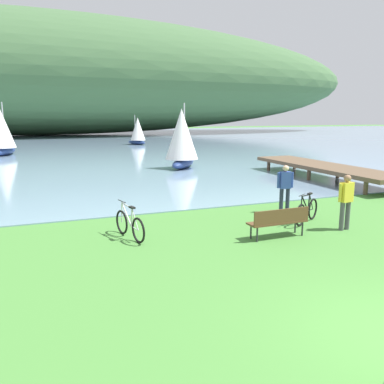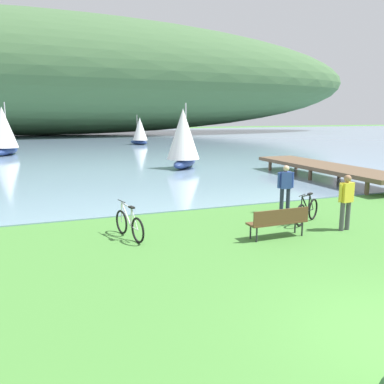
{
  "view_description": "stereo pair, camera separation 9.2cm",
  "coord_description": "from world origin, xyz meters",
  "px_view_note": "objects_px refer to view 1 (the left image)",
  "views": [
    {
      "loc": [
        -5.41,
        -4.04,
        3.5
      ],
      "look_at": [
        -0.76,
        7.97,
        1.0
      ],
      "focal_mm": 37.7,
      "sensor_mm": 36.0,
      "label": 1
    },
    {
      "loc": [
        -5.33,
        -4.07,
        3.5
      ],
      "look_at": [
        -0.76,
        7.97,
        1.0
      ],
      "focal_mm": 37.7,
      "sensor_mm": 36.0,
      "label": 2
    }
  ],
  "objects_px": {
    "bicycle_beside_path": "(130,225)",
    "sailboat_nearest_to_shore": "(182,138)",
    "person_on_the_grass": "(346,199)",
    "sailboat_mid_bay": "(1,131)",
    "park_bench_near_camera": "(279,220)",
    "person_at_shoreline": "(285,186)",
    "bicycle_leaning_near_bench": "(307,211)",
    "sailboat_toward_hillside": "(138,131)"
  },
  "relations": [
    {
      "from": "park_bench_near_camera",
      "to": "person_at_shoreline",
      "type": "distance_m",
      "value": 3.23
    },
    {
      "from": "bicycle_beside_path",
      "to": "sailboat_toward_hillside",
      "type": "distance_m",
      "value": 35.68
    },
    {
      "from": "bicycle_beside_path",
      "to": "sailboat_mid_bay",
      "type": "xyz_separation_m",
      "value": [
        -4.96,
        26.54,
        1.74
      ]
    },
    {
      "from": "park_bench_near_camera",
      "to": "bicycle_leaning_near_bench",
      "type": "bearing_deg",
      "value": 31.28
    },
    {
      "from": "bicycle_leaning_near_bench",
      "to": "sailboat_mid_bay",
      "type": "relative_size",
      "value": 0.35
    },
    {
      "from": "person_on_the_grass",
      "to": "sailboat_toward_hillside",
      "type": "bearing_deg",
      "value": 86.34
    },
    {
      "from": "park_bench_near_camera",
      "to": "sailboat_toward_hillside",
      "type": "height_order",
      "value": "sailboat_toward_hillside"
    },
    {
      "from": "sailboat_toward_hillside",
      "to": "bicycle_beside_path",
      "type": "bearing_deg",
      "value": -104.02
    },
    {
      "from": "bicycle_beside_path",
      "to": "sailboat_mid_bay",
      "type": "relative_size",
      "value": 0.39
    },
    {
      "from": "park_bench_near_camera",
      "to": "bicycle_beside_path",
      "type": "distance_m",
      "value": 4.26
    },
    {
      "from": "bicycle_leaning_near_bench",
      "to": "sailboat_nearest_to_shore",
      "type": "distance_m",
      "value": 13.91
    },
    {
      "from": "park_bench_near_camera",
      "to": "sailboat_mid_bay",
      "type": "relative_size",
      "value": 0.41
    },
    {
      "from": "person_on_the_grass",
      "to": "park_bench_near_camera",
      "type": "bearing_deg",
      "value": 179.58
    },
    {
      "from": "sailboat_nearest_to_shore",
      "to": "sailboat_toward_hillside",
      "type": "relative_size",
      "value": 1.24
    },
    {
      "from": "park_bench_near_camera",
      "to": "bicycle_leaning_near_bench",
      "type": "distance_m",
      "value": 2.07
    },
    {
      "from": "bicycle_beside_path",
      "to": "person_on_the_grass",
      "type": "xyz_separation_m",
      "value": [
        6.33,
        -1.52,
        0.58
      ]
    },
    {
      "from": "bicycle_leaning_near_bench",
      "to": "sailboat_mid_bay",
      "type": "xyz_separation_m",
      "value": [
        -10.72,
        26.97,
        1.74
      ]
    },
    {
      "from": "sailboat_nearest_to_shore",
      "to": "person_on_the_grass",
      "type": "bearing_deg",
      "value": -90.23
    },
    {
      "from": "person_on_the_grass",
      "to": "sailboat_mid_bay",
      "type": "relative_size",
      "value": 0.38
    },
    {
      "from": "sailboat_nearest_to_shore",
      "to": "sailboat_toward_hillside",
      "type": "xyz_separation_m",
      "value": [
        2.25,
        21.23,
        -0.38
      ]
    },
    {
      "from": "sailboat_mid_bay",
      "to": "sailboat_nearest_to_shore",
      "type": "bearing_deg",
      "value": -49.24
    },
    {
      "from": "park_bench_near_camera",
      "to": "person_at_shoreline",
      "type": "relative_size",
      "value": 1.06
    },
    {
      "from": "person_at_shoreline",
      "to": "sailboat_nearest_to_shore",
      "type": "relative_size",
      "value": 0.41
    },
    {
      "from": "park_bench_near_camera",
      "to": "sailboat_mid_bay",
      "type": "xyz_separation_m",
      "value": [
        -8.95,
        28.04,
        1.61
      ]
    },
    {
      "from": "park_bench_near_camera",
      "to": "bicycle_leaning_near_bench",
      "type": "height_order",
      "value": "bicycle_leaning_near_bench"
    },
    {
      "from": "bicycle_beside_path",
      "to": "sailboat_nearest_to_shore",
      "type": "height_order",
      "value": "sailboat_nearest_to_shore"
    },
    {
      "from": "person_at_shoreline",
      "to": "sailboat_toward_hillside",
      "type": "relative_size",
      "value": 0.51
    },
    {
      "from": "bicycle_leaning_near_bench",
      "to": "bicycle_beside_path",
      "type": "relative_size",
      "value": 0.89
    },
    {
      "from": "bicycle_beside_path",
      "to": "sailboat_nearest_to_shore",
      "type": "distance_m",
      "value": 14.9
    },
    {
      "from": "person_on_the_grass",
      "to": "sailboat_nearest_to_shore",
      "type": "bearing_deg",
      "value": 89.77
    },
    {
      "from": "person_on_the_grass",
      "to": "sailboat_toward_hillside",
      "type": "distance_m",
      "value": 36.2
    },
    {
      "from": "park_bench_near_camera",
      "to": "person_on_the_grass",
      "type": "height_order",
      "value": "person_on_the_grass"
    },
    {
      "from": "sailboat_mid_bay",
      "to": "sailboat_toward_hillside",
      "type": "distance_m",
      "value": 15.82
    },
    {
      "from": "sailboat_nearest_to_shore",
      "to": "sailboat_mid_bay",
      "type": "relative_size",
      "value": 0.93
    },
    {
      "from": "park_bench_near_camera",
      "to": "sailboat_toward_hillside",
      "type": "distance_m",
      "value": 36.42
    },
    {
      "from": "park_bench_near_camera",
      "to": "sailboat_toward_hillside",
      "type": "relative_size",
      "value": 0.54
    },
    {
      "from": "park_bench_near_camera",
      "to": "sailboat_mid_bay",
      "type": "distance_m",
      "value": 29.48
    },
    {
      "from": "sailboat_nearest_to_shore",
      "to": "sailboat_mid_bay",
      "type": "bearing_deg",
      "value": 130.76
    },
    {
      "from": "person_on_the_grass",
      "to": "person_at_shoreline",
      "type": "bearing_deg",
      "value": 99.62
    },
    {
      "from": "bicycle_beside_path",
      "to": "person_on_the_grass",
      "type": "relative_size",
      "value": 1.01
    },
    {
      "from": "bicycle_leaning_near_bench",
      "to": "person_at_shoreline",
      "type": "bearing_deg",
      "value": 84.62
    },
    {
      "from": "person_on_the_grass",
      "to": "sailboat_mid_bay",
      "type": "height_order",
      "value": "sailboat_mid_bay"
    }
  ]
}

